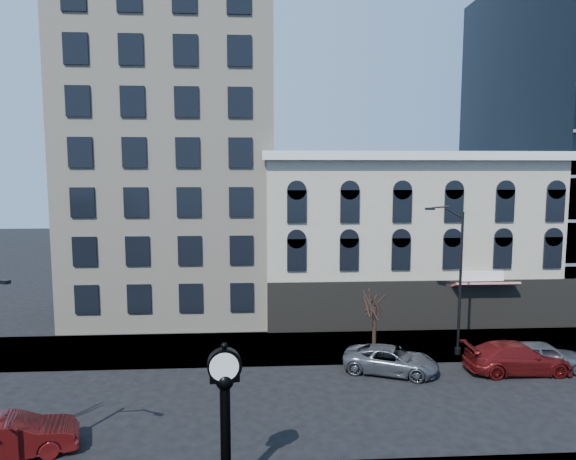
{
  "coord_description": "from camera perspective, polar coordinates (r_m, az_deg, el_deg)",
  "views": [
    {
      "loc": [
        0.35,
        -23.37,
        11.11
      ],
      "look_at": [
        2.0,
        4.0,
        8.0
      ],
      "focal_mm": 32.0,
      "sensor_mm": 36.0,
      "label": 1
    }
  ],
  "objects": [
    {
      "name": "ground",
      "position": [
        25.88,
        -4.11,
        -18.97
      ],
      "size": [
        160.0,
        160.0,
        0.0
      ],
      "primitive_type": "plane",
      "color": "black",
      "rests_on": "ground"
    },
    {
      "name": "sidewalk_far",
      "position": [
        33.27,
        -3.96,
        -12.95
      ],
      "size": [
        160.0,
        6.0,
        0.12
      ],
      "primitive_type": "cube",
      "color": "gray",
      "rests_on": "ground"
    },
    {
      "name": "cream_tower",
      "position": [
        43.53,
        -12.49,
        17.2
      ],
      "size": [
        15.9,
        15.4,
        42.5
      ],
      "color": "beige",
      "rests_on": "ground"
    },
    {
      "name": "victorian_row",
      "position": [
        41.27,
        12.98,
        -0.81
      ],
      "size": [
        22.6,
        11.19,
        12.5
      ],
      "color": "#BFB69D",
      "rests_on": "ground"
    },
    {
      "name": "street_clock",
      "position": [
        18.66,
        -6.97,
        -20.89
      ],
      "size": [
        1.22,
        1.22,
        5.37
      ],
      "rotation": [
        0.0,
        0.0,
        0.14
      ],
      "color": "black",
      "rests_on": "sidewalk_near"
    },
    {
      "name": "street_lamp_far",
      "position": [
        31.89,
        17.58,
        -1.16
      ],
      "size": [
        2.36,
        0.68,
        9.17
      ],
      "rotation": [
        0.0,
        0.0,
        2.96
      ],
      "color": "black",
      "rests_on": "sidewalk_far"
    },
    {
      "name": "bare_tree_far",
      "position": [
        31.83,
        9.63,
        -7.43
      ],
      "size": [
        2.63,
        2.63,
        4.51
      ],
      "color": "black",
      "rests_on": "sidewalk_far"
    },
    {
      "name": "car_near_b",
      "position": [
        24.15,
        -28.48,
        -19.57
      ],
      "size": [
        5.26,
        3.16,
        1.64
      ],
      "primitive_type": "imported",
      "rotation": [
        0.0,
        0.0,
        1.88
      ],
      "color": "maroon",
      "rests_on": "ground"
    },
    {
      "name": "car_far_a",
      "position": [
        29.93,
        11.35,
        -13.97
      ],
      "size": [
        5.7,
        4.1,
        1.44
      ],
      "primitive_type": "imported",
      "rotation": [
        0.0,
        0.0,
        1.2
      ],
      "color": "#595B60",
      "rests_on": "ground"
    },
    {
      "name": "car_far_b",
      "position": [
        32.02,
        24.12,
        -12.81
      ],
      "size": [
        5.82,
        2.38,
        1.69
      ],
      "primitive_type": "imported",
      "rotation": [
        0.0,
        0.0,
        1.57
      ],
      "color": "maroon",
      "rests_on": "ground"
    },
    {
      "name": "car_far_c",
      "position": [
        32.89,
        26.45,
        -12.43
      ],
      "size": [
        4.98,
        2.19,
        1.67
      ],
      "primitive_type": "imported",
      "rotation": [
        0.0,
        0.0,
        1.53
      ],
      "color": "#595B60",
      "rests_on": "ground"
    }
  ]
}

